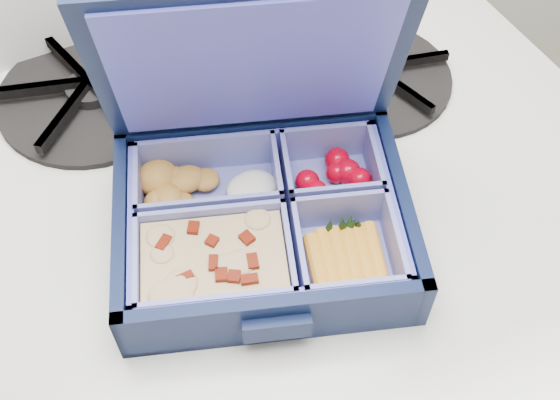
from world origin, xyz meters
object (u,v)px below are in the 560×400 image
stove (285,376)px  fork (223,125)px  bento_box (263,224)px  burner_grate (370,70)px

stove → fork: size_ratio=5.92×
bento_box → fork: bento_box is taller
stove → burner_grate: (0.13, 0.07, 0.48)m
stove → bento_box: bento_box is taller
bento_box → burner_grate: bento_box is taller
stove → burner_grate: 0.51m
bento_box → fork: (0.02, 0.14, -0.03)m
bento_box → stove: bearing=67.3°
burner_grate → fork: (-0.16, 0.01, -0.01)m
burner_grate → fork: bearing=177.6°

